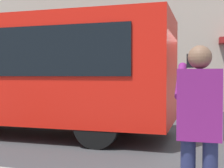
{
  "coord_description": "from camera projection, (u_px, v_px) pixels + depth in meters",
  "views": [
    {
      "loc": [
        -0.73,
        7.6,
        1.57
      ],
      "look_at": [
        1.55,
        -0.07,
        1.34
      ],
      "focal_mm": 49.87,
      "sensor_mm": 36.0,
      "label": 1
    }
  ],
  "objects": [
    {
      "name": "pedestrian_photographer",
      "position": [
        200.0,
        121.0,
        2.9
      ],
      "size": [
        0.53,
        0.52,
        1.7
      ],
      "color": "#1E2347",
      "rests_on": "sidewalk_curb"
    },
    {
      "name": "ground_plane",
      "position": [
        172.0,
        140.0,
        7.53
      ],
      "size": [
        60.0,
        60.0,
        0.0
      ],
      "primitive_type": "plane",
      "color": "#38383A"
    },
    {
      "name": "red_bus",
      "position": [
        6.0,
        71.0,
        8.53
      ],
      "size": [
        9.05,
        2.54,
        3.08
      ],
      "color": "red",
      "rests_on": "ground_plane"
    }
  ]
}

